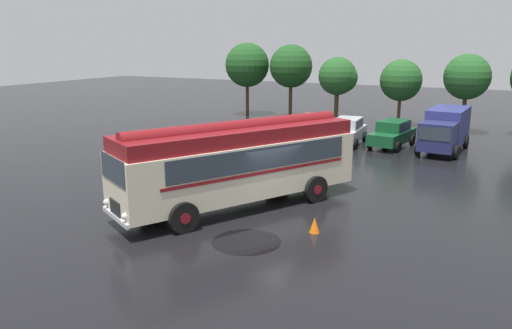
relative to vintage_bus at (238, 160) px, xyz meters
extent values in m
plane|color=black|center=(0.94, 0.19, -1.89)|extent=(120.00, 120.00, 0.00)
cube|color=beige|center=(0.01, 0.01, -0.29)|extent=(6.94, 9.99, 2.10)
cube|color=maroon|center=(0.01, 0.01, 1.04)|extent=(6.67, 9.72, 0.56)
cylinder|color=maroon|center=(0.01, 0.01, 1.30)|extent=(5.03, 8.65, 0.60)
cube|color=#2D3842|center=(1.26, -0.33, 0.28)|extent=(3.82, 7.06, 0.84)
cube|color=#2D3842|center=(-0.97, 0.87, 0.28)|extent=(3.82, 7.06, 0.84)
cube|color=maroon|center=(1.21, -0.41, -0.26)|extent=(3.91, 7.23, 0.12)
cube|color=maroon|center=(-1.01, 0.78, -0.26)|extent=(3.91, 7.23, 0.12)
cube|color=#2D3842|center=(-2.37, -4.41, 0.38)|extent=(1.95, 1.07, 0.88)
cube|color=black|center=(-2.37, -4.41, -0.99)|extent=(0.82, 0.48, 0.56)
cube|color=silver|center=(-2.38, -4.43, -1.32)|extent=(2.14, 1.21, 0.16)
sphere|color=white|center=(-1.59, -4.85, -1.02)|extent=(0.22, 0.22, 0.22)
sphere|color=white|center=(-3.17, -3.99, -1.02)|extent=(0.22, 0.22, 0.22)
cylinder|color=black|center=(-0.32, -3.34, -1.34)|extent=(0.77, 1.10, 1.10)
cylinder|color=maroon|center=(-0.32, -3.34, -1.34)|extent=(0.46, 0.49, 0.39)
cylinder|color=black|center=(-2.61, -2.10, -1.34)|extent=(0.77, 1.10, 1.10)
cylinder|color=maroon|center=(-2.61, -2.10, -1.34)|extent=(0.46, 0.49, 0.39)
cylinder|color=black|center=(2.52, 1.95, -1.34)|extent=(0.77, 1.10, 1.10)
cylinder|color=maroon|center=(2.52, 1.95, -1.34)|extent=(0.46, 0.49, 0.39)
cylinder|color=black|center=(0.24, 3.18, -1.34)|extent=(0.77, 1.10, 1.10)
cylinder|color=maroon|center=(0.24, 3.18, -1.34)|extent=(0.46, 0.49, 0.39)
cube|color=#4C5156|center=(-2.44, 14.73, -1.22)|extent=(2.19, 4.37, 0.70)
cube|color=#4C5156|center=(-2.46, 14.88, -0.55)|extent=(1.75, 2.35, 0.64)
cube|color=#2D3842|center=(-1.71, 14.97, -0.55)|extent=(0.25, 1.92, 0.50)
cube|color=#2D3842|center=(-3.21, 14.79, -0.55)|extent=(0.25, 1.92, 0.50)
cylinder|color=black|center=(-1.41, 13.55, -1.57)|extent=(0.27, 0.66, 0.64)
cylinder|color=black|center=(-3.16, 13.34, -1.57)|extent=(0.27, 0.66, 0.64)
cylinder|color=black|center=(-1.73, 16.13, -1.57)|extent=(0.27, 0.66, 0.64)
cylinder|color=black|center=(-3.47, 15.92, -1.57)|extent=(0.27, 0.66, 0.64)
cube|color=#B7BABF|center=(0.11, 14.26, -1.22)|extent=(1.91, 4.28, 0.70)
cube|color=#B7BABF|center=(0.10, 14.41, -0.55)|extent=(1.60, 2.26, 0.64)
cube|color=#2D3842|center=(0.86, 14.45, -0.55)|extent=(0.12, 1.93, 0.50)
cube|color=#2D3842|center=(-0.66, 14.38, -0.55)|extent=(0.12, 1.93, 0.50)
cylinder|color=black|center=(1.05, 13.01, -1.57)|extent=(0.23, 0.65, 0.64)
cylinder|color=black|center=(-0.71, 12.92, -1.57)|extent=(0.23, 0.65, 0.64)
cylinder|color=black|center=(0.92, 15.61, -1.57)|extent=(0.23, 0.65, 0.64)
cylinder|color=black|center=(-0.84, 15.52, -1.57)|extent=(0.23, 0.65, 0.64)
cube|color=#144C28|center=(2.91, 14.58, -1.22)|extent=(2.30, 4.41, 0.70)
cube|color=#144C28|center=(2.93, 14.73, -0.55)|extent=(1.80, 2.38, 0.64)
cube|color=#2D3842|center=(3.68, 14.61, -0.55)|extent=(0.31, 1.91, 0.50)
cube|color=#2D3842|center=(2.18, 14.84, -0.55)|extent=(0.31, 1.91, 0.50)
cylinder|color=black|center=(3.59, 13.16, -1.57)|extent=(0.29, 0.66, 0.64)
cylinder|color=black|center=(1.85, 13.42, -1.57)|extent=(0.29, 0.66, 0.64)
cylinder|color=black|center=(3.97, 15.73, -1.57)|extent=(0.29, 0.66, 0.64)
cylinder|color=black|center=(2.23, 15.99, -1.57)|extent=(0.29, 0.66, 0.64)
cube|color=navy|center=(6.01, 15.67, -0.44)|extent=(2.27, 4.07, 2.10)
cube|color=navy|center=(5.81, 12.78, -0.69)|extent=(2.01, 1.87, 1.60)
cube|color=#2D3842|center=(5.75, 11.90, -0.41)|extent=(1.70, 0.15, 0.72)
cylinder|color=black|center=(6.85, 12.77, -1.49)|extent=(0.29, 0.81, 0.80)
cylinder|color=black|center=(4.78, 12.91, -1.49)|extent=(0.29, 0.81, 0.80)
cylinder|color=black|center=(7.10, 16.33, -1.49)|extent=(0.29, 0.81, 0.80)
cylinder|color=black|center=(5.02, 16.47, -1.49)|extent=(0.29, 0.81, 0.80)
cylinder|color=#4C3823|center=(-11.81, 23.05, -0.40)|extent=(0.29, 0.29, 2.99)
sphere|color=#1E4C1E|center=(-11.81, 23.05, 2.55)|extent=(3.87, 3.87, 3.87)
sphere|color=#1E4C1E|center=(-11.45, 22.81, 2.90)|extent=(2.15, 2.15, 2.15)
cylinder|color=#4C3823|center=(-7.67, 23.19, -0.37)|extent=(0.31, 0.31, 3.06)
sphere|color=#1E4C1E|center=(-7.67, 23.19, 2.53)|extent=(3.64, 3.64, 3.64)
sphere|color=#1E4C1E|center=(-7.35, 23.55, 2.89)|extent=(2.39, 2.39, 2.39)
cylinder|color=#4C3823|center=(-2.97, 21.41, -0.53)|extent=(0.35, 0.35, 2.72)
sphere|color=#235623|center=(-2.97, 21.41, 1.94)|extent=(2.96, 2.96, 2.96)
sphere|color=#235623|center=(-2.58, 21.49, 1.82)|extent=(2.36, 2.36, 2.36)
cylinder|color=#4C3823|center=(1.62, 22.96, -0.72)|extent=(0.25, 0.25, 2.36)
sphere|color=#235623|center=(1.62, 22.96, 1.66)|extent=(3.19, 3.19, 3.19)
sphere|color=#235623|center=(1.34, 22.69, 1.96)|extent=(2.05, 2.05, 2.05)
cylinder|color=#4C3823|center=(6.40, 21.59, -0.47)|extent=(0.28, 0.28, 2.85)
sphere|color=#235623|center=(6.40, 21.59, 2.15)|extent=(3.19, 3.19, 3.19)
sphere|color=#235623|center=(5.81, 21.24, 2.36)|extent=(1.83, 1.83, 1.83)
cone|color=orange|center=(3.69, -1.29, -1.62)|extent=(0.36, 0.36, 0.55)
cylinder|color=black|center=(1.98, -3.08, -1.89)|extent=(2.30, 2.30, 0.01)
camera|label=1|loc=(9.22, -16.63, 4.50)|focal=35.00mm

